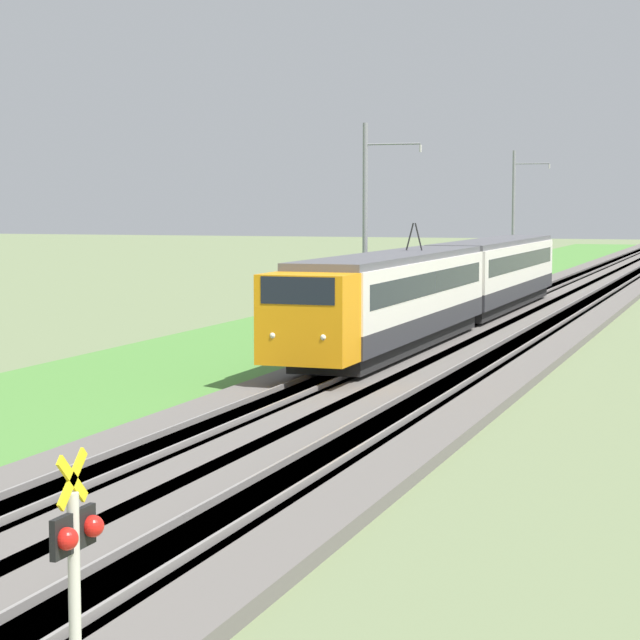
# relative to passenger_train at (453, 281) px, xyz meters

# --- Properties ---
(ballast_main) EXTENTS (240.00, 4.40, 0.30)m
(ballast_main) POSITION_rel_passenger_train_xyz_m (4.59, 0.00, -2.20)
(ballast_main) COLOR #605B56
(ballast_main) RESTS_ON ground
(ballast_adjacent) EXTENTS (240.00, 4.40, 0.30)m
(ballast_adjacent) POSITION_rel_passenger_train_xyz_m (4.59, -3.90, -2.20)
(ballast_adjacent) COLOR #605B56
(ballast_adjacent) RESTS_ON ground
(track_main) EXTENTS (240.00, 1.57, 0.45)m
(track_main) POSITION_rel_passenger_train_xyz_m (4.59, 0.00, -2.20)
(track_main) COLOR #4C4238
(track_main) RESTS_ON ground
(track_adjacent) EXTENTS (240.00, 1.57, 0.45)m
(track_adjacent) POSITION_rel_passenger_train_xyz_m (4.59, -3.90, -2.20)
(track_adjacent) COLOR #4C4238
(track_adjacent) RESTS_ON ground
(grass_verge) EXTENTS (240.00, 9.57, 0.12)m
(grass_verge) POSITION_rel_passenger_train_xyz_m (4.59, 6.43, -2.29)
(grass_verge) COLOR #4C8438
(grass_verge) RESTS_ON ground
(passenger_train) EXTENTS (39.39, 2.90, 5.03)m
(passenger_train) POSITION_rel_passenger_train_xyz_m (0.00, 0.00, 0.00)
(passenger_train) COLOR orange
(passenger_train) RESTS_ON ground
(crossing_signal_far) EXTENTS (0.70, 0.23, 3.62)m
(crossing_signal_far) POSITION_rel_passenger_train_xyz_m (-44.50, -6.96, -0.14)
(crossing_signal_far) COLOR beige
(crossing_signal_far) RESTS_ON ground
(catenary_mast_mid) EXTENTS (0.22, 2.56, 9.17)m
(catenary_mast_mid) POSITION_rel_passenger_train_xyz_m (-3.26, 3.00, 2.37)
(catenary_mast_mid) COLOR slate
(catenary_mast_mid) RESTS_ON ground
(catenary_mast_far) EXTENTS (0.22, 2.56, 9.40)m
(catenary_mast_far) POSITION_rel_passenger_train_xyz_m (31.37, 3.00, 2.49)
(catenary_mast_far) COLOR slate
(catenary_mast_far) RESTS_ON ground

